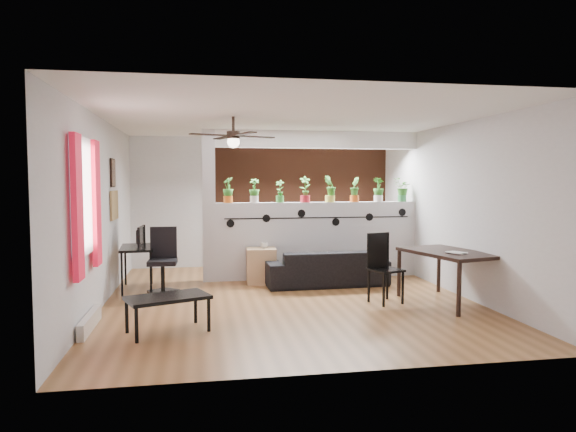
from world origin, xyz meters
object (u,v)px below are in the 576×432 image
at_px(potted_plant_6, 378,189).
at_px(coffee_table, 168,300).
at_px(potted_plant_3, 305,188).
at_px(cube_shelf, 261,266).
at_px(cup, 264,245).
at_px(potted_plant_7, 402,189).
at_px(computer_desk, 137,251).
at_px(dining_table, 448,257).
at_px(potted_plant_2, 280,190).
at_px(folding_chair, 382,261).
at_px(potted_plant_5, 354,189).
at_px(ceiling_fan, 233,138).
at_px(sofa, 326,268).
at_px(potted_plant_0, 228,189).
at_px(office_chair, 163,265).
at_px(potted_plant_1, 254,190).
at_px(potted_plant_4, 330,188).

height_order(potted_plant_6, coffee_table, potted_plant_6).
bearing_deg(potted_plant_3, potted_plant_6, 0.00).
bearing_deg(cube_shelf, cup, 3.25).
distance_m(potted_plant_7, cube_shelf, 2.95).
distance_m(computer_desk, dining_table, 4.74).
height_order(potted_plant_2, folding_chair, potted_plant_2).
bearing_deg(potted_plant_5, dining_table, -72.16).
xyz_separation_m(ceiling_fan, sofa, (1.59, 1.15, -2.03)).
distance_m(potted_plant_0, computer_desk, 1.83).
xyz_separation_m(potted_plant_3, folding_chair, (0.71, -1.96, -1.01)).
bearing_deg(cup, potted_plant_6, 9.07).
bearing_deg(sofa, potted_plant_6, -151.93).
bearing_deg(potted_plant_5, ceiling_fan, -141.67).
height_order(potted_plant_0, sofa, potted_plant_0).
distance_m(potted_plant_2, potted_plant_7, 2.26).
height_order(potted_plant_2, cup, potted_plant_2).
distance_m(sofa, coffee_table, 3.35).
bearing_deg(computer_desk, office_chair, -42.27).
distance_m(potted_plant_3, coffee_table, 3.89).
relative_size(potted_plant_3, potted_plant_5, 1.04).
height_order(potted_plant_5, folding_chair, potted_plant_5).
bearing_deg(dining_table, potted_plant_0, 143.51).
bearing_deg(potted_plant_7, computer_desk, -173.67).
height_order(potted_plant_1, coffee_table, potted_plant_1).
relative_size(cube_shelf, folding_chair, 0.60).
xyz_separation_m(potted_plant_1, folding_chair, (1.62, -1.96, -0.99)).
relative_size(sofa, coffee_table, 1.87).
bearing_deg(potted_plant_2, potted_plant_3, -0.00).
xyz_separation_m(potted_plant_5, cup, (-1.68, -0.34, -0.94)).
relative_size(potted_plant_1, potted_plant_2, 1.04).
bearing_deg(cube_shelf, potted_plant_3, 25.63).
height_order(potted_plant_6, potted_plant_7, potted_plant_6).
xyz_separation_m(office_chair, dining_table, (4.01, -1.29, 0.22)).
xyz_separation_m(folding_chair, coffee_table, (-2.92, -1.01, -0.21)).
xyz_separation_m(potted_plant_1, office_chair, (-1.50, -0.90, -1.13)).
bearing_deg(office_chair, coffee_table, -84.71).
relative_size(potted_plant_7, sofa, 0.23).
bearing_deg(potted_plant_7, dining_table, -95.15).
xyz_separation_m(potted_plant_3, dining_table, (1.61, -2.19, -0.93)).
distance_m(potted_plant_0, potted_plant_1, 0.45).
distance_m(potted_plant_3, dining_table, 2.87).
distance_m(folding_chair, coffee_table, 3.10).
bearing_deg(potted_plant_2, potted_plant_7, -0.00).
bearing_deg(potted_plant_2, sofa, -44.12).
distance_m(potted_plant_2, cup, 1.03).
bearing_deg(potted_plant_5, potted_plant_6, 0.00).
height_order(potted_plant_0, computer_desk, potted_plant_0).
distance_m(potted_plant_4, potted_plant_7, 1.35).
relative_size(potted_plant_3, coffee_table, 0.45).
bearing_deg(ceiling_fan, potted_plant_5, 38.33).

